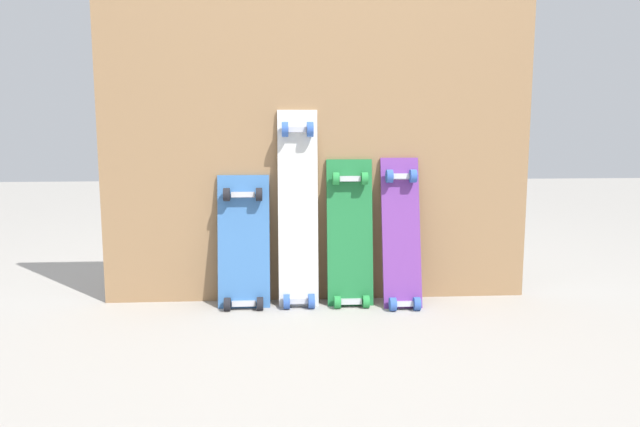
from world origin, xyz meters
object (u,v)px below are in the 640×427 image
skateboard_green (350,240)px  skateboard_purple (402,240)px  skateboard_blue (244,249)px  skateboard_white (298,216)px

skateboard_green → skateboard_purple: skateboard_purple is taller
skateboard_blue → skateboard_white: (0.24, 0.01, 0.15)m
skateboard_white → skateboard_green: size_ratio=1.30×
skateboard_white → skateboard_green: 0.26m
skateboard_blue → skateboard_purple: size_ratio=0.90×
skateboard_purple → skateboard_blue: bearing=177.7°
skateboard_green → skateboard_purple: bearing=-7.7°
skateboard_green → skateboard_blue: bearing=-179.7°
skateboard_green → skateboard_purple: (0.23, -0.03, 0.00)m
skateboard_blue → skateboard_white: 0.29m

